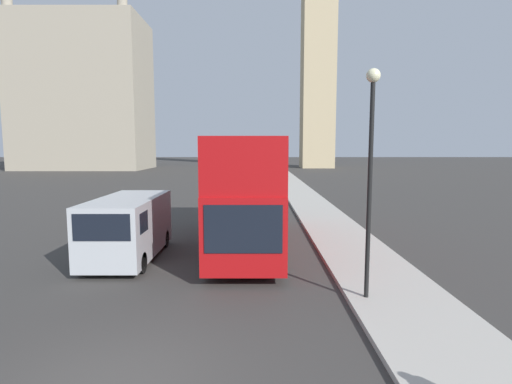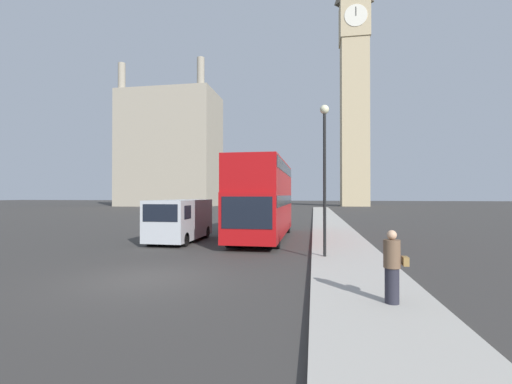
# 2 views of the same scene
# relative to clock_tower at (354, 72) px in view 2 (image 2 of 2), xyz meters

# --- Properties ---
(ground_plane) EXTENTS (300.00, 300.00, 0.00)m
(ground_plane) POSITION_rel_clock_tower_xyz_m (-14.51, -72.69, -31.55)
(ground_plane) COLOR #383533
(sidewalk_strip) EXTENTS (2.89, 120.00, 0.15)m
(sidewalk_strip) POSITION_rel_clock_tower_xyz_m (-8.06, -72.69, -31.48)
(sidewalk_strip) COLOR #ADA89E
(sidewalk_strip) RESTS_ON ground_plane
(clock_tower) EXTENTS (6.65, 6.82, 61.45)m
(clock_tower) POSITION_rel_clock_tower_xyz_m (0.00, 0.00, 0.00)
(clock_tower) COLOR tan
(clock_tower) RESTS_ON ground_plane
(building_block_distant) EXTENTS (22.25, 13.70, 32.86)m
(building_block_distant) POSITION_rel_clock_tower_xyz_m (-43.37, -4.83, -18.02)
(building_block_distant) COLOR #9E937F
(building_block_distant) RESTS_ON ground_plane
(red_double_decker_bus) EXTENTS (2.64, 10.16, 4.48)m
(red_double_decker_bus) POSITION_rel_clock_tower_xyz_m (-12.33, -62.66, -29.06)
(red_double_decker_bus) COLOR #A80F11
(red_double_decker_bus) RESTS_ON ground_plane
(white_van) EXTENTS (2.12, 5.10, 2.30)m
(white_van) POSITION_rel_clock_tower_xyz_m (-16.70, -64.63, -30.32)
(white_van) COLOR #B2B7BC
(white_van) RESTS_ON ground_plane
(pedestrian) EXTENTS (0.52, 0.36, 1.63)m
(pedestrian) POSITION_rel_clock_tower_xyz_m (-7.69, -74.45, -30.59)
(pedestrian) COLOR #23232D
(pedestrian) RESTS_ON sidewalk_strip
(street_lamp) EXTENTS (0.36, 0.36, 5.99)m
(street_lamp) POSITION_rel_clock_tower_xyz_m (-9.00, -68.73, -27.49)
(street_lamp) COLOR black
(street_lamp) RESTS_ON sidewalk_strip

